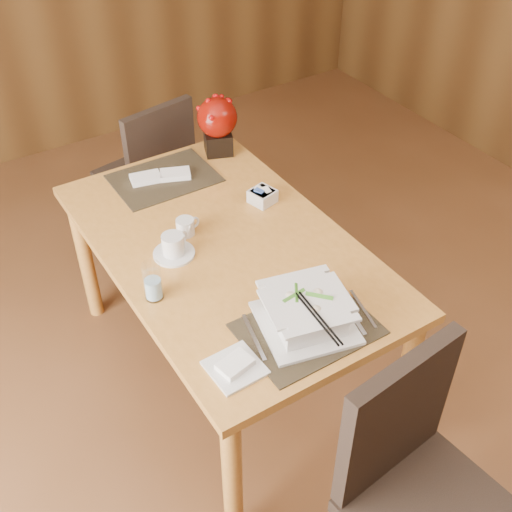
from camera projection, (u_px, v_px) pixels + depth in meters
ground at (305, 464)px, 2.62m from camera, size 6.00×6.00×0.00m
dining_table at (227, 262)px, 2.59m from camera, size 0.90×1.50×0.75m
placemat_near at (307, 329)px, 2.17m from camera, size 0.45×0.33×0.01m
placemat_far at (164, 178)px, 2.88m from camera, size 0.45×0.33×0.01m
soup_setting at (306, 313)px, 2.15m from camera, size 0.37×0.37×0.12m
coffee_cup at (173, 247)px, 2.45m from camera, size 0.16×0.16×0.09m
water_glass at (152, 281)px, 2.24m from camera, size 0.07×0.07×0.15m
creamer_jug at (185, 227)px, 2.56m from camera, size 0.10×0.10×0.07m
sugar_caddy at (263, 196)px, 2.73m from camera, size 0.12×0.12×0.06m
berry_decor at (217, 122)px, 2.96m from camera, size 0.19×0.19×0.28m
napkins_far at (163, 176)px, 2.87m from camera, size 0.28×0.17×0.02m
bread_plate at (235, 368)px, 2.04m from camera, size 0.17×0.17×0.01m
near_chair at (418, 479)px, 1.95m from camera, size 0.51×0.51×0.99m
far_chair at (151, 169)px, 3.40m from camera, size 0.49×0.49×0.90m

